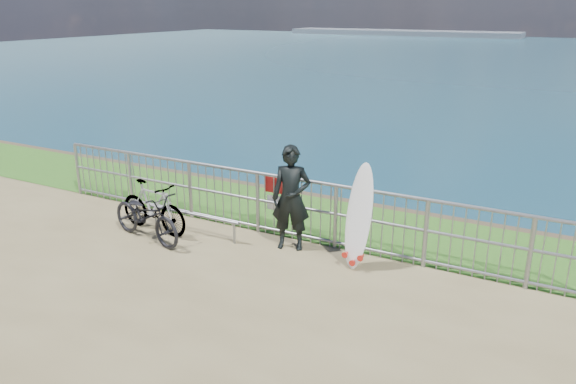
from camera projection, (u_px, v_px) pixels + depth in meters
The scene contains 8 objects.
grass_strip at pixel (310, 216), 10.80m from camera, with size 120.00×120.00×0.00m, color #235417.
seascape at pixel (401, 36), 152.62m from camera, with size 260.00×260.00×5.00m.
railing at pixel (283, 206), 9.70m from camera, with size 10.06×0.10×1.13m.
surfer at pixel (291, 198), 9.17m from camera, with size 0.64×0.42×1.76m, color black.
surfboard at pixel (358, 220), 8.54m from camera, with size 0.49×0.45×1.66m.
bicycle_near at pixel (146, 216), 9.61m from camera, with size 0.59×1.70×0.89m, color black.
bicycle_far at pixel (153, 207), 9.98m from camera, with size 0.44×1.56×0.94m, color black.
bike_rack at pixel (193, 216), 9.90m from camera, with size 1.93×0.05×0.40m.
Camera 1 is at (4.42, -6.38, 3.88)m, focal length 35.00 mm.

